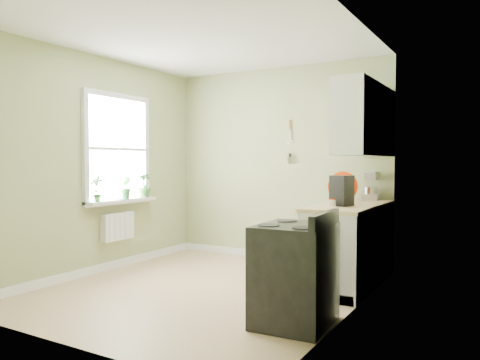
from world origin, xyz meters
The scene contains 21 objects.
floor centered at (0.00, 0.00, -0.01)m, with size 3.20×3.60×0.02m, color tan.
ceiling centered at (0.00, 0.00, 2.71)m, with size 3.20×3.60×0.02m, color white.
wall_back centered at (0.00, 1.81, 1.35)m, with size 3.20×0.02×2.70m, color tan.
wall_left centered at (-1.61, 0.00, 1.35)m, with size 0.02×3.60×2.70m, color tan.
wall_right centered at (1.61, 0.00, 1.35)m, with size 0.02×3.60×2.70m, color tan.
base_cabinets centered at (1.30, 1.00, 0.43)m, with size 0.60×1.60×0.87m, color white.
countertop centered at (1.29, 1.00, 0.89)m, with size 0.64×1.60×0.04m, color #D7B583.
upper_cabinets centered at (1.43, 1.10, 1.85)m, with size 0.35×1.40×0.80m, color white.
window centered at (-1.58, 0.30, 1.55)m, with size 0.06×1.14×1.44m.
window_sill centered at (-1.51, 0.30, 0.88)m, with size 0.18×1.14×0.04m, color white.
radiator centered at (-1.54, 0.25, 0.55)m, with size 0.12×0.50×0.35m, color white.
wall_utensils centered at (0.20, 1.78, 1.56)m, with size 0.02×0.14×0.58m.
stove centered at (1.28, -0.50, 0.43)m, with size 0.65×0.73×0.97m.
stand_mixer centered at (1.35, 1.74, 1.07)m, with size 0.21×0.33×0.39m.
kettle centered at (1.10, 1.17, 1.00)m, with size 0.17×0.10×0.17m.
coffee_maker centered at (1.27, 0.77, 1.07)m, with size 0.24×0.25×0.33m.
red_tray centered at (1.11, 1.30, 1.09)m, with size 0.36×0.36×0.02m, color #B12500.
jar centered at (1.21, 0.62, 0.95)m, with size 0.08×0.08×0.09m.
plant_a centered at (-1.50, -0.13, 1.06)m, with size 0.17×0.11×0.32m, color #2D6426.
plant_b centered at (-1.50, 0.36, 1.05)m, with size 0.17×0.13×0.30m, color #2D6426.
plant_c centered at (-1.50, 0.72, 1.06)m, with size 0.18×0.18×0.32m, color #2D6426.
Camera 1 is at (2.86, -4.14, 1.39)m, focal length 35.00 mm.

